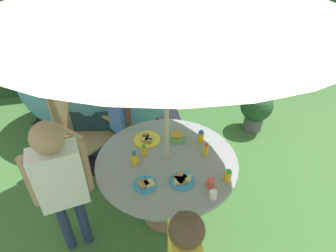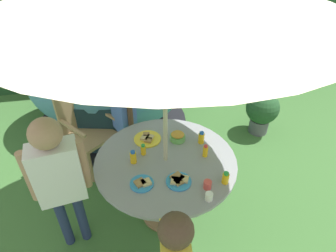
% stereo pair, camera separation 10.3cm
% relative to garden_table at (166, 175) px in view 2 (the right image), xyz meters
% --- Properties ---
extents(ground_plane, '(10.00, 10.00, 0.02)m').
position_rel_garden_table_xyz_m(ground_plane, '(0.00, 0.00, -0.56)').
color(ground_plane, '#3D6B33').
extents(hedge_backdrop, '(9.00, 0.70, 2.02)m').
position_rel_garden_table_xyz_m(hedge_backdrop, '(0.00, 3.22, 0.47)').
color(hedge_backdrop, '#234C28').
rests_on(hedge_backdrop, ground_plane).
extents(garden_table, '(1.23, 1.23, 0.74)m').
position_rel_garden_table_xyz_m(garden_table, '(0.00, 0.00, 0.00)').
color(garden_table, '#93704C').
rests_on(garden_table, ground_plane).
extents(wooden_chair, '(0.64, 0.65, 1.00)m').
position_rel_garden_table_xyz_m(wooden_chair, '(-0.77, 0.95, -0.00)').
color(wooden_chair, tan).
rests_on(wooden_chair, ground_plane).
extents(dome_tent, '(2.60, 2.60, 1.42)m').
position_rel_garden_table_xyz_m(dome_tent, '(-0.48, 1.76, 0.16)').
color(dome_tent, teal).
rests_on(dome_tent, ground_plane).
extents(potted_plant, '(0.44, 0.44, 0.61)m').
position_rel_garden_table_xyz_m(potted_plant, '(1.52, 1.11, -0.20)').
color(potted_plant, '#595960').
rests_on(potted_plant, ground_plane).
extents(child_in_blue_shirt, '(0.27, 0.37, 1.15)m').
position_rel_garden_table_xyz_m(child_in_blue_shirt, '(-0.31, 0.77, 0.19)').
color(child_in_blue_shirt, brown).
rests_on(child_in_blue_shirt, ground_plane).
extents(child_in_white_shirt, '(0.45, 0.25, 1.35)m').
position_rel_garden_table_xyz_m(child_in_white_shirt, '(-0.85, -0.13, 0.32)').
color(child_in_white_shirt, navy).
rests_on(child_in_white_shirt, ground_plane).
extents(snack_bowl, '(0.14, 0.14, 0.08)m').
position_rel_garden_table_xyz_m(snack_bowl, '(0.16, 0.24, 0.23)').
color(snack_bowl, '#66B259').
rests_on(snack_bowl, garden_table).
extents(plate_center_front, '(0.25, 0.25, 0.03)m').
position_rel_garden_table_xyz_m(plate_center_front, '(-0.12, 0.30, 0.20)').
color(plate_center_front, yellow).
rests_on(plate_center_front, garden_table).
extents(plate_front_edge, '(0.20, 0.20, 0.03)m').
position_rel_garden_table_xyz_m(plate_front_edge, '(0.05, -0.28, 0.20)').
color(plate_front_edge, '#338CD8').
rests_on(plate_front_edge, garden_table).
extents(plate_far_left, '(0.19, 0.19, 0.03)m').
position_rel_garden_table_xyz_m(plate_far_left, '(-0.23, -0.25, 0.20)').
color(plate_far_left, '#338CD8').
rests_on(plate_far_left, garden_table).
extents(juice_bottle_near_left, '(0.06, 0.06, 0.12)m').
position_rel_garden_table_xyz_m(juice_bottle_near_left, '(0.36, 0.16, 0.25)').
color(juice_bottle_near_left, yellow).
rests_on(juice_bottle_near_left, garden_table).
extents(juice_bottle_near_right, '(0.05, 0.05, 0.12)m').
position_rel_garden_table_xyz_m(juice_bottle_near_right, '(-0.27, 0.02, 0.25)').
color(juice_bottle_near_right, yellow).
rests_on(juice_bottle_near_right, garden_table).
extents(juice_bottle_far_right, '(0.05, 0.05, 0.11)m').
position_rel_garden_table_xyz_m(juice_bottle_far_right, '(0.41, -0.35, 0.24)').
color(juice_bottle_far_right, yellow).
rests_on(juice_bottle_far_right, garden_table).
extents(juice_bottle_center_back, '(0.05, 0.05, 0.11)m').
position_rel_garden_table_xyz_m(juice_bottle_center_back, '(-0.18, 0.10, 0.24)').
color(juice_bottle_center_back, yellow).
rests_on(juice_bottle_center_back, garden_table).
extents(juice_bottle_mid_left, '(0.04, 0.04, 0.12)m').
position_rel_garden_table_xyz_m(juice_bottle_mid_left, '(0.35, -0.02, 0.25)').
color(juice_bottle_mid_left, yellow).
rests_on(juice_bottle_mid_left, garden_table).
extents(cup_near, '(0.06, 0.06, 0.07)m').
position_rel_garden_table_xyz_m(cup_near, '(0.26, -0.38, 0.22)').
color(cup_near, '#E04C47').
rests_on(cup_near, garden_table).
extents(cup_far, '(0.06, 0.06, 0.06)m').
position_rel_garden_table_xyz_m(cup_far, '(0.23, -0.49, 0.22)').
color(cup_far, white).
rests_on(cup_far, garden_table).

